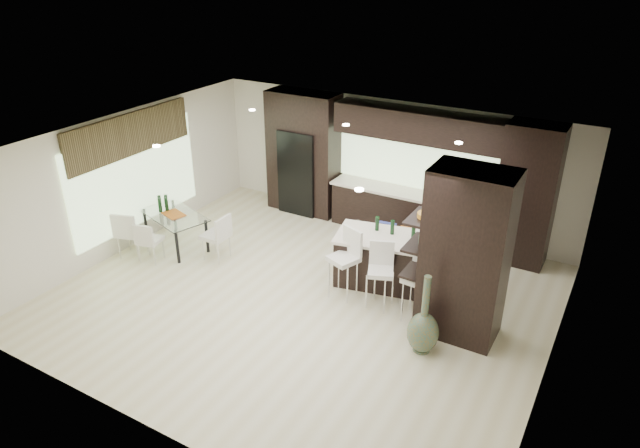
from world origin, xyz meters
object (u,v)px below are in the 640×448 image
Objects in this scene: floor_vase at (425,314)px; dining_table at (176,230)px; stool_mid at (380,282)px; stool_right at (419,291)px; bench at (396,257)px; chair_end at (216,239)px; kitchen_island at (399,262)px; chair_near at (150,243)px; chair_far at (131,235)px; stool_left at (343,270)px.

floor_vase reaches higher than dining_table.
stool_right is (0.68, -0.03, 0.06)m from stool_mid.
floor_vase reaches higher than stool_right.
chair_end is (-3.15, -1.39, 0.19)m from bench.
floor_vase reaches higher than kitchen_island.
bench is at bearing 130.20° from stool_right.
chair_near is (0.00, -0.69, 0.04)m from dining_table.
chair_far is at bearing -103.81° from dining_table.
stool_left is 1.08× the size of stool_mid.
kitchen_island reaches higher than stool_mid.
floor_vase is 5.49m from chair_near.
floor_vase reaches higher than chair_end.
chair_near is (-5.12, -0.74, -0.14)m from stool_right.
bench is 1.61× the size of chair_near.
dining_table is at bearing 159.02° from stool_mid.
chair_end is at bearing 171.40° from floor_vase.
stool_left is 3.76m from dining_table.
chair_end is (-4.45, 0.67, -0.22)m from floor_vase.
stool_left is 0.68m from stool_mid.
bench is at bearing 36.34° from dining_table.
chair_far is (-0.45, -0.73, 0.10)m from dining_table.
stool_left is at bearing 156.94° from floor_vase.
stool_mid is 0.75× the size of bench.
chair_near is 0.46m from chair_far.
bench is 4.41m from dining_table.
chair_far is at bearing -148.55° from stool_left.
chair_end is (-3.41, -0.86, -0.04)m from kitchen_island.
stool_left reaches higher than bench.
stool_left is at bearing 18.88° from dining_table.
kitchen_island is 2.23× the size of stool_left.
floor_vase is 5.93m from chair_far.
stool_right reaches higher than bench.
kitchen_island is 1.05m from stool_left.
dining_table is at bearing 76.62° from chair_near.
floor_vase is at bearing -13.19° from chair_near.
chair_far reaches higher than dining_table.
stool_mid is at bearing -177.10° from stool_right.
chair_near is 0.89× the size of chair_end.
stool_mid is at bearing -3.55° from chair_near.
stool_left is at bearing 159.41° from stool_mid.
kitchen_island is at bearing -71.27° from bench.
kitchen_island reaches higher than bench.
stool_mid is at bearing 144.26° from floor_vase.
stool_right is 1.66m from bench.
floor_vase reaches higher than chair_near.
stool_mid is 1.08× the size of chair_end.
chair_near is at bearing -14.01° from chair_far.
stool_mid is 4.44m from dining_table.
stool_left is 1.42m from bench.
chair_far is (-4.89, -0.80, -0.01)m from stool_mid.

